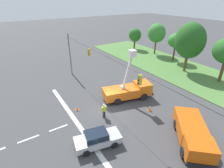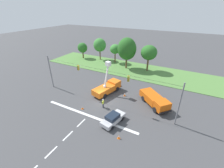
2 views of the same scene
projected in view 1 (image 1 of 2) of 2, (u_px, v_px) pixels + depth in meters
The scene contains 16 objects.
ground_plane at pixel (110, 109), 21.84m from camera, with size 200.00×200.00×0.00m, color #424244.
grass_verge at pixel (197, 77), 30.47m from camera, with size 56.00×12.00×0.10m, color #517F3D.
lane_markings at pixel (63, 126), 18.94m from camera, with size 17.60×15.25×0.01m.
signal_gantry at pixel (110, 78), 19.94m from camera, with size 26.20×0.33×7.20m.
tree_far_west at pixel (135, 35), 44.79m from camera, with size 3.35×3.03×5.36m.
tree_west at pixel (157, 33), 40.16m from camera, with size 4.13×3.94×7.12m.
tree_centre at pixel (176, 41), 36.04m from camera, with size 3.21×3.46×5.86m.
tree_east at pixel (190, 41), 30.16m from camera, with size 5.27×4.79×8.81m.
utility_truck_bucket_lift at pixel (129, 90), 23.55m from camera, with size 3.93×7.06×6.77m.
utility_truck_support_near at pixel (193, 133), 16.33m from camera, with size 6.57×6.23×2.05m.
sedan_silver at pixel (97, 139), 16.19m from camera, with size 2.58×4.56×1.56m.
road_worker at pixel (104, 110), 19.94m from camera, with size 0.33×0.63×1.77m.
traffic_cone_foreground_left at pixel (150, 108), 21.40m from camera, with size 0.36×0.36×0.74m.
traffic_cone_foreground_right at pixel (195, 118), 19.76m from camera, with size 0.36×0.36×0.59m.
traffic_cone_mid_right at pixel (136, 82), 27.93m from camera, with size 0.36×0.36×0.73m.
traffic_cone_near_bucket at pixel (77, 108), 21.53m from camera, with size 0.36×0.36×0.63m.
Camera 1 is at (15.35, -9.56, 12.64)m, focal length 28.00 mm.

